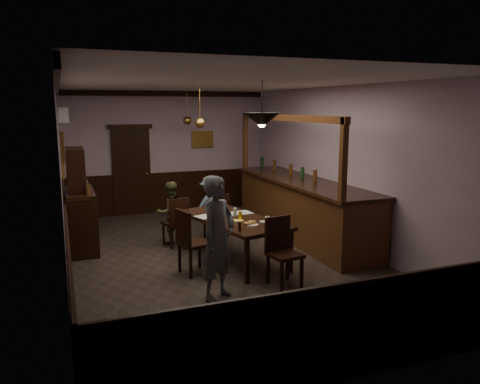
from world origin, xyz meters
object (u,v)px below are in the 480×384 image
person_seated_right (211,206)px  chair_side (190,239)px  soda_can (240,215)px  pendant_brass_mid (200,123)px  person_seated_left (170,213)px  pendant_brass_far (187,121)px  chair_far_left (177,220)px  chair_far_right (218,214)px  coffee_cup (267,219)px  pendant_iron (262,120)px  person_standing (218,238)px  bar_counter (302,207)px  chair_near (282,248)px  dining_table (233,222)px  sideboard (80,209)px

person_seated_right → chair_side: bearing=55.8°
soda_can → pendant_brass_mid: size_ratio=0.15×
person_seated_left → pendant_brass_far: (0.88, 1.93, 1.69)m
chair_far_left → chair_far_right: bearing=178.9°
coffee_cup → pendant_iron: pendant_iron is taller
person_seated_left → soda_can: 1.76m
coffee_cup → pendant_brass_mid: size_ratio=0.10×
pendant_iron → coffee_cup: bearing=52.8°
chair_far_right → person_standing: (-0.93, -2.79, 0.35)m
bar_counter → pendant_brass_mid: size_ratio=5.43×
person_standing → person_seated_right: 3.19m
chair_far_right → coffee_cup: size_ratio=11.46×
pendant_brass_far → person_seated_right: bearing=-90.1°
person_seated_right → pendant_brass_mid: 1.69m
person_seated_right → bar_counter: bearing=148.4°
chair_far_right → pendant_brass_mid: size_ratio=1.13×
chair_near → pendant_iron: pendant_iron is taller
chair_far_left → coffee_cup: bearing=111.9°
person_standing → pendant_brass_mid: 3.44m
person_seated_right → soda_can: size_ratio=10.33×
chair_side → person_seated_right: size_ratio=0.84×
soda_can → pendant_iron: bearing=-82.8°
dining_table → pendant_brass_far: pendant_brass_far is taller
dining_table → pendant_brass_far: size_ratio=2.92×
person_seated_right → coffee_cup: 2.09m
chair_far_left → coffee_cup: size_ratio=11.81×
person_seated_left → sideboard: bearing=-22.8°
bar_counter → pendant_brass_far: pendant_brass_far is taller
person_seated_left → person_seated_right: person_seated_right is taller
bar_counter → pendant_brass_far: size_ratio=5.43×
chair_far_right → chair_near: 2.63m
dining_table → person_standing: 1.64m
bar_counter → dining_table: bearing=-153.9°
soda_can → sideboard: bearing=145.2°
person_seated_right → sideboard: size_ratio=0.66×
soda_can → sideboard: 3.03m
soda_can → coffee_cup: bearing=-45.0°
pendant_brass_mid → pendant_brass_far: size_ratio=1.00×
soda_can → pendant_brass_far: pendant_brass_far is taller
chair_side → pendant_iron: size_ratio=1.50×
soda_can → pendant_brass_mid: (-0.18, 1.71, 1.49)m
sideboard → bar_counter: 4.27m
person_seated_right → pendant_brass_mid: bearing=-8.2°
soda_can → pendant_brass_far: 3.76m
chair_far_right → person_standing: size_ratio=0.54×
coffee_cup → bar_counter: bearing=31.6°
chair_near → bar_counter: size_ratio=0.23×
coffee_cup → chair_near: bearing=-111.9°
chair_far_left → person_standing: size_ratio=0.55×
chair_near → pendant_brass_mid: bearing=88.7°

